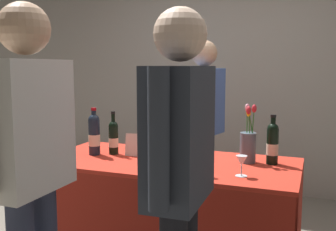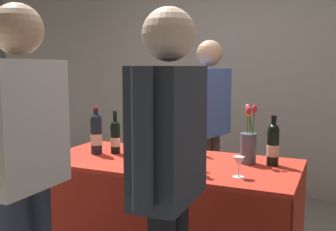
% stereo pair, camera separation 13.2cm
% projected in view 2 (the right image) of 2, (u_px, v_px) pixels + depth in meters
% --- Properties ---
extents(back_partition, '(6.89, 0.12, 2.82)m').
position_uv_depth(back_partition, '(242.00, 65.00, 4.34)').
color(back_partition, '#9E998E').
rests_on(back_partition, ground_plane).
extents(tasting_table, '(1.68, 0.79, 0.78)m').
position_uv_depth(tasting_table, '(168.00, 195.00, 2.62)').
color(tasting_table, red).
rests_on(tasting_table, ground_plane).
extents(featured_wine_bottle, '(0.07, 0.07, 0.31)m').
position_uv_depth(featured_wine_bottle, '(192.00, 136.00, 2.78)').
color(featured_wine_bottle, black).
rests_on(featured_wine_bottle, tasting_table).
extents(display_bottle_0, '(0.08, 0.08, 0.33)m').
position_uv_depth(display_bottle_0, '(148.00, 132.00, 2.87)').
color(display_bottle_0, black).
rests_on(display_bottle_0, tasting_table).
extents(display_bottle_1, '(0.07, 0.07, 0.33)m').
position_uv_depth(display_bottle_1, '(184.00, 144.00, 2.44)').
color(display_bottle_1, black).
rests_on(display_bottle_1, tasting_table).
extents(display_bottle_2, '(0.08, 0.08, 0.32)m').
position_uv_depth(display_bottle_2, '(273.00, 144.00, 2.44)').
color(display_bottle_2, black).
rests_on(display_bottle_2, tasting_table).
extents(display_bottle_3, '(0.08, 0.08, 0.33)m').
position_uv_depth(display_bottle_3, '(185.00, 147.00, 2.31)').
color(display_bottle_3, '#192333').
rests_on(display_bottle_3, tasting_table).
extents(display_bottle_4, '(0.08, 0.08, 0.33)m').
position_uv_depth(display_bottle_4, '(96.00, 133.00, 2.77)').
color(display_bottle_4, '#192333').
rests_on(display_bottle_4, tasting_table).
extents(display_bottle_5, '(0.07, 0.07, 0.31)m').
position_uv_depth(display_bottle_5, '(115.00, 136.00, 2.78)').
color(display_bottle_5, black).
rests_on(display_bottle_5, tasting_table).
extents(wine_glass_near_vendor, '(0.06, 0.06, 0.14)m').
position_uv_depth(wine_glass_near_vendor, '(159.00, 143.00, 2.66)').
color(wine_glass_near_vendor, silver).
rests_on(wine_glass_near_vendor, tasting_table).
extents(wine_glass_mid, '(0.07, 0.07, 0.12)m').
position_uv_depth(wine_glass_mid, '(239.00, 163.00, 2.18)').
color(wine_glass_mid, silver).
rests_on(wine_glass_mid, tasting_table).
extents(wine_glass_near_taster, '(0.07, 0.07, 0.13)m').
position_uv_depth(wine_glass_near_taster, '(148.00, 148.00, 2.54)').
color(wine_glass_near_taster, silver).
rests_on(wine_glass_near_taster, tasting_table).
extents(flower_vase, '(0.10, 0.10, 0.38)m').
position_uv_depth(flower_vase, '(248.00, 145.00, 2.49)').
color(flower_vase, slate).
rests_on(flower_vase, tasting_table).
extents(brochure_stand, '(0.15, 0.04, 0.16)m').
position_uv_depth(brochure_stand, '(137.00, 145.00, 2.71)').
color(brochure_stand, silver).
rests_on(brochure_stand, tasting_table).
extents(vendor_presenter, '(0.29, 0.57, 1.62)m').
position_uv_depth(vendor_presenter, '(209.00, 116.00, 3.37)').
color(vendor_presenter, '#4C4233').
rests_on(vendor_presenter, ground_plane).
extents(taster_foreground_right, '(0.23, 0.59, 1.64)m').
position_uv_depth(taster_foreground_right, '(169.00, 163.00, 1.67)').
color(taster_foreground_right, black).
rests_on(taster_foreground_right, ground_plane).
extents(taster_foreground_left, '(0.23, 0.58, 1.67)m').
position_uv_depth(taster_foreground_left, '(23.00, 152.00, 1.79)').
color(taster_foreground_left, '#2D3347').
rests_on(taster_foreground_left, ground_plane).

